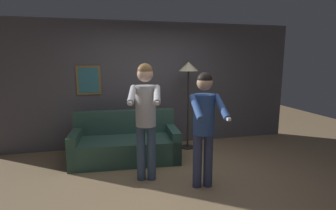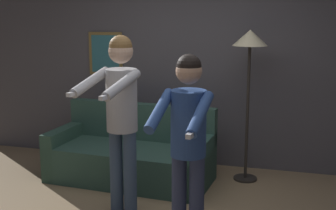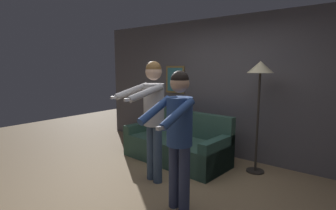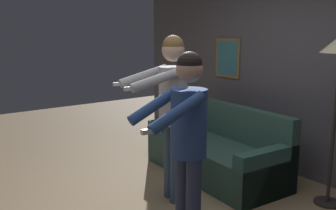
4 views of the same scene
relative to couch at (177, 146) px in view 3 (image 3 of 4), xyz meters
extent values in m
plane|color=tan|center=(0.62, -1.19, -0.28)|extent=(12.00, 12.00, 0.00)
cube|color=#59565C|center=(0.62, 0.83, 1.02)|extent=(6.40, 0.06, 2.60)
cube|color=olive|center=(-0.63, 0.79, 1.14)|extent=(0.47, 0.02, 0.57)
cube|color=teal|center=(-0.63, 0.78, 1.14)|extent=(0.39, 0.01, 0.49)
cube|color=#385B4D|center=(0.00, -0.04, -0.07)|extent=(1.95, 0.98, 0.42)
cube|color=#385B4D|center=(0.02, 0.31, 0.37)|extent=(1.91, 0.27, 0.45)
cube|color=#365849|center=(-0.87, 0.01, 0.01)|extent=(0.22, 0.86, 0.58)
cube|color=#335A4E|center=(0.87, -0.10, 0.01)|extent=(0.22, 0.86, 0.58)
cylinder|color=#332D28|center=(1.31, 0.37, -0.27)|extent=(0.28, 0.28, 0.02)
cylinder|color=#332D28|center=(1.31, 0.37, 0.53)|extent=(0.04, 0.04, 1.58)
cone|color=#F9EAB7|center=(1.31, 0.37, 1.41)|extent=(0.40, 0.40, 0.18)
cylinder|color=#3D5372|center=(0.16, -0.88, 0.15)|extent=(0.13, 0.13, 0.85)
cylinder|color=#3D5372|center=(0.32, -0.91, 0.15)|extent=(0.13, 0.13, 0.85)
cylinder|color=#B2B2B7|center=(0.24, -0.89, 0.88)|extent=(0.30, 0.30, 0.60)
sphere|color=#D8AD8E|center=(0.24, -0.89, 1.34)|extent=(0.23, 0.23, 0.23)
sphere|color=brown|center=(0.24, -0.89, 1.38)|extent=(0.22, 0.22, 0.22)
cylinder|color=#B2B2B7|center=(0.03, -1.11, 1.08)|extent=(0.19, 0.54, 0.23)
cube|color=white|center=(-0.03, -1.36, 1.01)|extent=(0.07, 0.15, 0.04)
cylinder|color=#B2B2B7|center=(0.36, -1.18, 1.08)|extent=(0.19, 0.54, 0.23)
cube|color=white|center=(0.31, -1.43, 1.01)|extent=(0.07, 0.15, 0.04)
cylinder|color=#353F63|center=(0.92, -1.30, 0.12)|extent=(0.13, 0.13, 0.79)
cylinder|color=#353F63|center=(1.08, -1.31, 0.12)|extent=(0.13, 0.13, 0.79)
cylinder|color=#2D4C8C|center=(1.00, -1.31, 0.80)|extent=(0.30, 0.30, 0.56)
sphere|color=tan|center=(1.00, -1.31, 1.24)|extent=(0.22, 0.22, 0.22)
sphere|color=black|center=(1.00, -1.31, 1.27)|extent=(0.21, 0.21, 0.21)
cylinder|color=#2D4C8C|center=(0.81, -1.51, 0.94)|extent=(0.13, 0.49, 0.30)
cylinder|color=#2D4C8C|center=(1.15, -1.54, 0.94)|extent=(0.13, 0.49, 0.30)
cube|color=white|center=(1.13, -1.77, 0.83)|extent=(0.05, 0.15, 0.04)
camera|label=1|loc=(-0.34, -4.66, 1.55)|focal=28.00mm
camera|label=2|loc=(1.86, -5.00, 1.74)|focal=50.00mm
camera|label=3|loc=(2.72, -3.69, 1.43)|focal=28.00mm
camera|label=4|loc=(3.28, -3.21, 1.54)|focal=40.00mm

